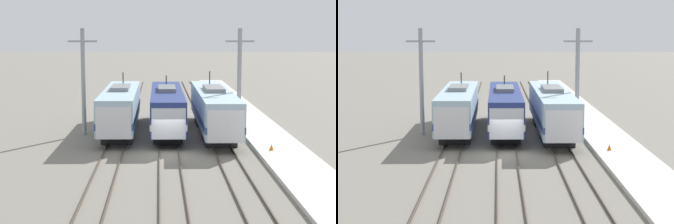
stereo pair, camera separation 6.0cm
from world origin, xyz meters
The scene contains 11 objects.
ground_plane centered at (0.00, 0.00, 0.00)m, with size 400.00×400.00×0.00m, color slate.
rail_pair_far_left centered at (-4.21, 0.00, 0.07)m, with size 1.51×120.00×0.15m.
rail_pair_center centered at (0.00, 0.00, 0.07)m, with size 1.51×120.00×0.15m.
rail_pair_far_right centered at (4.21, 0.00, 0.07)m, with size 1.51×120.00×0.15m.
locomotive_far_left centered at (-4.21, 9.31, 2.18)m, with size 3.01×17.02×5.17m.
locomotive_center centered at (0.00, 9.51, 2.13)m, with size 2.88×17.76×4.84m.
locomotive_far_right centered at (4.21, 8.73, 2.17)m, with size 3.04×18.96×5.29m.
catenary_tower_left centered at (-7.35, 8.30, 4.86)m, with size 2.53×0.38×9.40m.
catenary_tower_right centered at (6.36, 8.30, 4.86)m, with size 2.53×0.38×9.40m.
platform centered at (8.61, 0.00, 0.15)m, with size 4.00×120.00×0.30m.
traffic_cone centered at (7.70, 0.19, 0.54)m, with size 0.34×0.34×0.47m.
Camera 1 is at (-0.77, -40.89, 9.21)m, focal length 60.00 mm.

